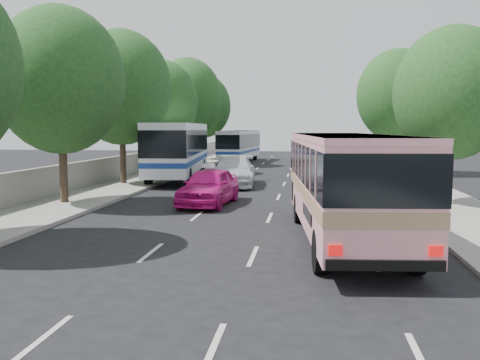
% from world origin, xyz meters
% --- Properties ---
extents(ground, '(120.00, 120.00, 0.00)m').
position_xyz_m(ground, '(0.00, 0.00, 0.00)').
color(ground, black).
rests_on(ground, ground).
extents(sidewalk_left, '(4.00, 90.00, 0.15)m').
position_xyz_m(sidewalk_left, '(-8.50, 20.00, 0.07)').
color(sidewalk_left, '#9E998E').
rests_on(sidewalk_left, ground).
extents(sidewalk_right, '(4.00, 90.00, 0.12)m').
position_xyz_m(sidewalk_right, '(8.50, 20.00, 0.06)').
color(sidewalk_right, '#9E998E').
rests_on(sidewalk_right, ground).
extents(low_wall, '(0.30, 90.00, 1.50)m').
position_xyz_m(low_wall, '(-10.30, 20.00, 0.90)').
color(low_wall, '#9E998E').
rests_on(low_wall, sidewalk_left).
extents(tree_left_b, '(5.70, 5.70, 8.88)m').
position_xyz_m(tree_left_b, '(-8.42, 5.94, 5.82)').
color(tree_left_b, '#38281E').
rests_on(tree_left_b, ground).
extents(tree_left_c, '(6.00, 6.00, 9.35)m').
position_xyz_m(tree_left_c, '(-8.62, 13.94, 6.12)').
color(tree_left_c, '#38281E').
rests_on(tree_left_c, ground).
extents(tree_left_d, '(5.52, 5.52, 8.60)m').
position_xyz_m(tree_left_d, '(-8.52, 21.94, 5.63)').
color(tree_left_d, '#38281E').
rests_on(tree_left_d, ground).
extents(tree_left_e, '(6.30, 6.30, 9.82)m').
position_xyz_m(tree_left_e, '(-8.42, 29.94, 6.43)').
color(tree_left_e, '#38281E').
rests_on(tree_left_e, ground).
extents(tree_left_f, '(5.88, 5.88, 9.16)m').
position_xyz_m(tree_left_f, '(-8.62, 37.94, 6.00)').
color(tree_left_f, '#38281E').
rests_on(tree_left_f, ground).
extents(tree_right_near, '(5.10, 5.10, 7.95)m').
position_xyz_m(tree_right_near, '(8.78, 7.94, 5.20)').
color(tree_right_near, '#38281E').
rests_on(tree_right_near, ground).
extents(tree_right_far, '(6.00, 6.00, 9.35)m').
position_xyz_m(tree_right_far, '(9.08, 23.94, 6.12)').
color(tree_right_far, '#38281E').
rests_on(tree_right_far, ground).
extents(pink_bus, '(3.62, 10.54, 3.30)m').
position_xyz_m(pink_bus, '(3.58, 0.17, 2.05)').
color(pink_bus, pink).
rests_on(pink_bus, ground).
extents(pink_taxi, '(2.43, 5.14, 1.70)m').
position_xyz_m(pink_taxi, '(-2.00, 6.98, 0.85)').
color(pink_taxi, '#DD1386').
rests_on(pink_taxi, ground).
extents(white_pickup, '(2.97, 6.28, 1.77)m').
position_xyz_m(white_pickup, '(-2.00, 14.70, 0.89)').
color(white_pickup, silver).
rests_on(white_pickup, ground).
extents(tour_coach_front, '(4.06, 12.86, 3.78)m').
position_xyz_m(tour_coach_front, '(-6.30, 18.18, 2.28)').
color(tour_coach_front, white).
rests_on(tour_coach_front, ground).
extents(tour_coach_rear, '(3.16, 10.82, 3.19)m').
position_xyz_m(tour_coach_rear, '(-4.50, 35.90, 1.92)').
color(tour_coach_rear, silver).
rests_on(tour_coach_rear, ground).
extents(taxi_roof_sign, '(0.56, 0.23, 0.18)m').
position_xyz_m(taxi_roof_sign, '(-2.00, 6.98, 1.79)').
color(taxi_roof_sign, silver).
rests_on(taxi_roof_sign, pink_taxi).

